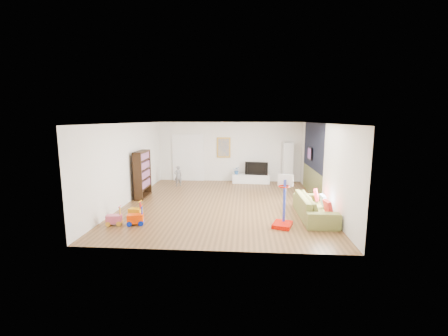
# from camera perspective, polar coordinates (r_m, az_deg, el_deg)

# --- Properties ---
(floor) EXTENTS (6.50, 7.50, 0.00)m
(floor) POSITION_cam_1_polar(r_m,az_deg,el_deg) (10.27, -0.16, -6.71)
(floor) COLOR brown
(floor) RESTS_ON ground
(ceiling) EXTENTS (6.50, 7.50, 0.00)m
(ceiling) POSITION_cam_1_polar(r_m,az_deg,el_deg) (9.87, -0.17, 8.53)
(ceiling) COLOR white
(ceiling) RESTS_ON ground
(wall_back) EXTENTS (6.50, 0.00, 2.70)m
(wall_back) POSITION_cam_1_polar(r_m,az_deg,el_deg) (13.69, 1.00, 3.10)
(wall_back) COLOR silver
(wall_back) RESTS_ON ground
(wall_front) EXTENTS (6.50, 0.00, 2.70)m
(wall_front) POSITION_cam_1_polar(r_m,az_deg,el_deg) (6.32, -2.69, -4.31)
(wall_front) COLOR silver
(wall_front) RESTS_ON ground
(wall_left) EXTENTS (0.00, 7.50, 2.70)m
(wall_left) POSITION_cam_1_polar(r_m,az_deg,el_deg) (10.72, -17.76, 0.91)
(wall_left) COLOR silver
(wall_left) RESTS_ON ground
(wall_right) EXTENTS (0.00, 7.50, 2.70)m
(wall_right) POSITION_cam_1_polar(r_m,az_deg,el_deg) (10.27, 18.23, 0.53)
(wall_right) COLOR white
(wall_right) RESTS_ON ground
(navy_accent) EXTENTS (0.01, 3.20, 1.70)m
(navy_accent) POSITION_cam_1_polar(r_m,az_deg,el_deg) (11.56, 16.62, 4.04)
(navy_accent) COLOR black
(navy_accent) RESTS_ON wall_right
(olive_wainscot) EXTENTS (0.01, 3.20, 1.00)m
(olive_wainscot) POSITION_cam_1_polar(r_m,az_deg,el_deg) (11.75, 16.31, -2.52)
(olive_wainscot) COLOR brown
(olive_wainscot) RESTS_ON wall_right
(doorway) EXTENTS (1.45, 0.06, 2.10)m
(doorway) POSITION_cam_1_polar(r_m,az_deg,el_deg) (13.92, -6.85, 1.89)
(doorway) COLOR white
(doorway) RESTS_ON ground
(painting_back) EXTENTS (0.62, 0.06, 0.92)m
(painting_back) POSITION_cam_1_polar(r_m,az_deg,el_deg) (13.65, -0.06, 3.92)
(painting_back) COLOR gold
(painting_back) RESTS_ON wall_back
(artwork_right) EXTENTS (0.04, 0.56, 0.46)m
(artwork_right) POSITION_cam_1_polar(r_m,az_deg,el_deg) (11.77, 16.03, 2.69)
(artwork_right) COLOR #7F3F8C
(artwork_right) RESTS_ON wall_right
(media_console) EXTENTS (1.66, 0.48, 0.38)m
(media_console) POSITION_cam_1_polar(r_m,az_deg,el_deg) (13.43, 5.18, -2.07)
(media_console) COLOR white
(media_console) RESTS_ON ground
(tall_cabinet) EXTENTS (0.45, 0.45, 1.81)m
(tall_cabinet) POSITION_cam_1_polar(r_m,az_deg,el_deg) (13.59, 12.00, 0.96)
(tall_cabinet) COLOR white
(tall_cabinet) RESTS_ON ground
(bookshelf) EXTENTS (0.34, 1.17, 1.70)m
(bookshelf) POSITION_cam_1_polar(r_m,az_deg,el_deg) (11.27, -15.28, -1.16)
(bookshelf) COLOR black
(bookshelf) RESTS_ON ground
(sofa) EXTENTS (0.89, 2.22, 0.65)m
(sofa) POSITION_cam_1_polar(r_m,az_deg,el_deg) (9.12, 16.86, -7.10)
(sofa) COLOR olive
(sofa) RESTS_ON ground
(basketball_hoop) EXTENTS (0.63, 0.70, 1.39)m
(basketball_hoop) POSITION_cam_1_polar(r_m,az_deg,el_deg) (8.07, 11.21, -6.27)
(basketball_hoop) COLOR #B40B00
(basketball_hoop) RESTS_ON ground
(ride_on_yellow) EXTENTS (0.40, 0.27, 0.49)m
(ride_on_yellow) POSITION_cam_1_polar(r_m,az_deg,el_deg) (9.15, -16.54, -7.51)
(ride_on_yellow) COLOR orange
(ride_on_yellow) RESTS_ON ground
(ride_on_orange) EXTENTS (0.46, 0.34, 0.55)m
(ride_on_orange) POSITION_cam_1_polar(r_m,az_deg,el_deg) (8.50, -16.54, -8.59)
(ride_on_orange) COLOR #FC3E00
(ride_on_orange) RESTS_ON ground
(ride_on_pink) EXTENTS (0.43, 0.31, 0.52)m
(ride_on_pink) POSITION_cam_1_polar(r_m,az_deg,el_deg) (8.69, -20.26, -8.52)
(ride_on_pink) COLOR #D05273
(ride_on_pink) RESTS_ON ground
(child) EXTENTS (0.38, 0.34, 0.88)m
(child) POSITION_cam_1_polar(r_m,az_deg,el_deg) (12.87, -8.74, -1.52)
(child) COLOR slate
(child) RESTS_ON ground
(tv) EXTENTS (1.02, 0.29, 0.58)m
(tv) POSITION_cam_1_polar(r_m,az_deg,el_deg) (13.37, 6.24, -0.03)
(tv) COLOR black
(tv) RESTS_ON media_console
(vase_plant) EXTENTS (0.35, 0.31, 0.36)m
(vase_plant) POSITION_cam_1_polar(r_m,az_deg,el_deg) (13.40, 2.43, -0.46)
(vase_plant) COLOR #285A9A
(vase_plant) RESTS_ON media_console
(pillow_left) EXTENTS (0.15, 0.37, 0.36)m
(pillow_left) POSITION_cam_1_polar(r_m,az_deg,el_deg) (8.52, 19.19, -7.07)
(pillow_left) COLOR red
(pillow_left) RESTS_ON sofa
(pillow_center) EXTENTS (0.11, 0.36, 0.35)m
(pillow_center) POSITION_cam_1_polar(r_m,az_deg,el_deg) (9.13, 18.45, -5.94)
(pillow_center) COLOR white
(pillow_center) RESTS_ON sofa
(pillow_right) EXTENTS (0.18, 0.36, 0.35)m
(pillow_right) POSITION_cam_1_polar(r_m,az_deg,el_deg) (9.75, 17.16, -4.91)
(pillow_right) COLOR red
(pillow_right) RESTS_ON sofa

